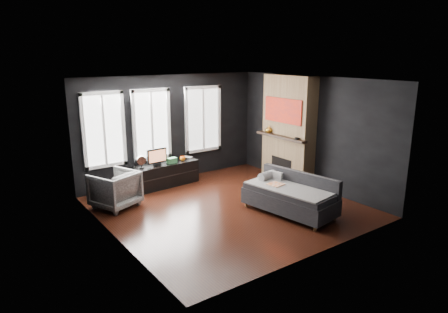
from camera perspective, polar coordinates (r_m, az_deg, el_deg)
floor at (r=8.63m, az=0.62°, el=-7.27°), size 5.00×5.00×0.00m
ceiling at (r=8.03m, az=0.68°, el=10.92°), size 5.00×5.00×0.00m
wall_back at (r=10.31m, az=-7.60°, el=4.03°), size 5.00×0.02×2.70m
wall_left at (r=7.09m, az=-15.89°, el=-1.21°), size 0.02×5.00×2.70m
wall_right at (r=9.88m, az=12.45°, el=3.36°), size 0.02×5.00×2.70m
windows at (r=9.94m, az=-10.01°, el=9.54°), size 4.00×0.16×1.76m
fireplace at (r=10.15m, az=9.18°, el=3.80°), size 0.70×1.62×2.70m
sofa at (r=8.30m, az=9.33°, el=-5.35°), size 1.25×2.04×0.82m
stripe_pillow at (r=8.69m, az=7.47°, el=-3.10°), size 0.13×0.31×0.30m
armchair at (r=8.83m, az=-15.35°, el=-4.31°), size 1.08×1.05×0.87m
media_console at (r=10.04m, az=-8.36°, el=-2.54°), size 1.71×0.66×0.58m
monitor at (r=9.75m, az=-9.56°, el=0.09°), size 0.53×0.15×0.47m
desk_fan at (r=9.57m, az=-11.71°, el=-0.77°), size 0.26×0.26×0.31m
mug at (r=10.12m, az=-5.92°, el=-0.22°), size 0.16×0.13×0.14m
book at (r=10.34m, az=-5.50°, el=0.38°), size 0.16×0.08×0.23m
storage_box at (r=9.95m, az=-7.47°, el=-0.55°), size 0.25×0.17×0.13m
mantel_vase at (r=10.30m, az=6.43°, el=3.89°), size 0.22×0.22×0.18m
mantel_clock at (r=9.61m, az=10.39°, el=2.54°), size 0.15×0.15×0.04m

